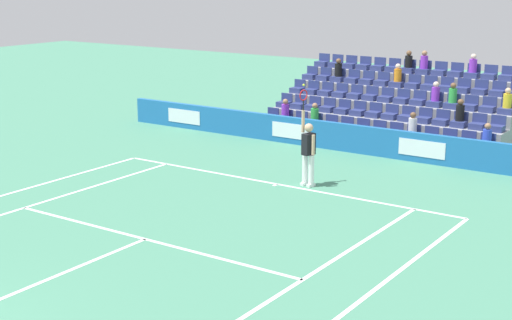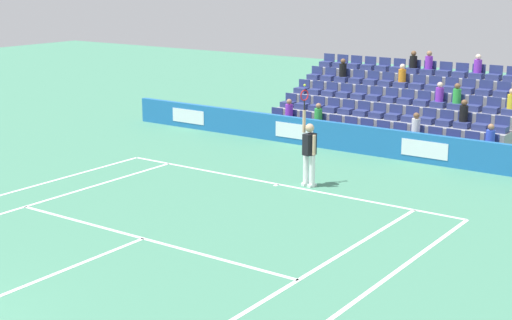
{
  "view_description": "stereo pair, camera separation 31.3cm",
  "coord_description": "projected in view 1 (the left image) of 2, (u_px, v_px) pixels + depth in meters",
  "views": [
    {
      "loc": [
        -11.14,
        5.5,
        5.83
      ],
      "look_at": [
        -0.4,
        -10.24,
        1.1
      ],
      "focal_mm": 53.34,
      "sensor_mm": 36.0,
      "label": 1
    },
    {
      "loc": [
        -11.4,
        5.32,
        5.83
      ],
      "look_at": [
        -0.4,
        -10.24,
        1.1
      ],
      "focal_mm": 53.34,
      "sensor_mm": 36.0,
      "label": 2
    }
  ],
  "objects": [
    {
      "name": "line_centre_service",
      "position": [
        31.0,
        286.0,
        14.47
      ],
      "size": [
        0.1,
        6.4,
        0.01
      ],
      "primitive_type": "cube",
      "color": "white",
      "rests_on": "ground"
    },
    {
      "name": "line_singles_sideline_left",
      "position": [
        10.0,
        212.0,
        18.92
      ],
      "size": [
        0.1,
        11.89,
        0.01
      ],
      "primitive_type": "cube",
      "color": "white",
      "rests_on": "ground"
    },
    {
      "name": "line_service",
      "position": [
        145.0,
        239.0,
        17.04
      ],
      "size": [
        8.23,
        0.1,
        0.01
      ],
      "primitive_type": "cube",
      "color": "white",
      "rests_on": "ground"
    },
    {
      "name": "tennis_player",
      "position": [
        308.0,
        151.0,
        21.05
      ],
      "size": [
        0.51,
        0.4,
        2.85
      ],
      "color": "white",
      "rests_on": "ground"
    },
    {
      "name": "stadium_stand",
      "position": [
        400.0,
        112.0,
        27.86
      ],
      "size": [
        8.68,
        4.75,
        2.98
      ],
      "color": "gray",
      "rests_on": "ground"
    },
    {
      "name": "line_centre_mark",
      "position": [
        275.0,
        185.0,
        21.36
      ],
      "size": [
        0.1,
        0.2,
        0.01
      ],
      "primitive_type": "cube",
      "color": "white",
      "rests_on": "ground"
    },
    {
      "name": "line_doubles_sideline_right",
      "position": [
        355.0,
        305.0,
        13.67
      ],
      "size": [
        0.1,
        11.89,
        0.01
      ],
      "primitive_type": "cube",
      "color": "white",
      "rests_on": "ground"
    },
    {
      "name": "line_singles_sideline_right",
      "position": [
        290.0,
        288.0,
        14.42
      ],
      "size": [
        0.1,
        11.89,
        0.01
      ],
      "primitive_type": "cube",
      "color": "white",
      "rests_on": "ground"
    },
    {
      "name": "line_baseline",
      "position": [
        277.0,
        184.0,
        21.44
      ],
      "size": [
        10.97,
        0.1,
        0.01
      ],
      "primitive_type": "cube",
      "color": "white",
      "rests_on": "ground"
    },
    {
      "name": "sponsor_barrier",
      "position": [
        354.0,
        139.0,
        25.09
      ],
      "size": [
        19.19,
        0.22,
        0.93
      ],
      "color": "#1E66AD",
      "rests_on": "ground"
    }
  ]
}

